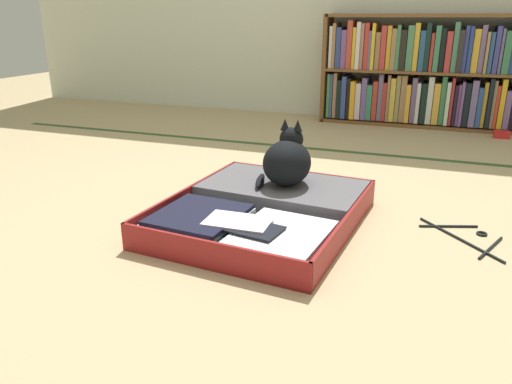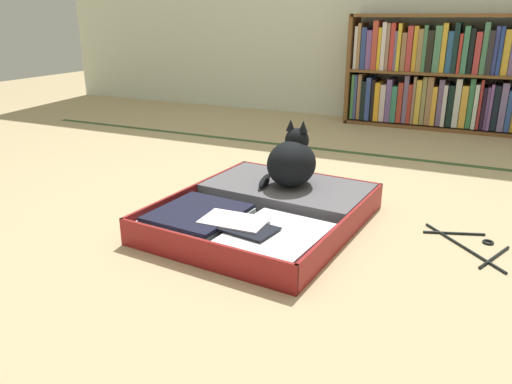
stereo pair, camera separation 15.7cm
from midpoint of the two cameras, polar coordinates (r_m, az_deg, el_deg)
name	(u,v)px [view 1 (the left image)]	position (r m, az deg, el deg)	size (l,w,h in m)	color
ground_plane	(271,229)	(1.95, -0.60, -4.37)	(10.00, 10.00, 0.00)	tan
tatami_border	(336,151)	(3.12, 7.82, 4.76)	(4.80, 0.05, 0.00)	#35512A
bookshelf	(431,75)	(3.94, 18.50, 12.74)	(1.61, 0.26, 0.81)	brown
open_suitcase	(266,209)	(2.02, -1.05, -2.02)	(0.78, 0.92, 0.11)	maroon
black_cat	(287,161)	(2.11, 1.55, 3.56)	(0.25, 0.25, 0.28)	black
clothes_hanger	(467,237)	(2.01, 21.17, -4.91)	(0.30, 0.31, 0.01)	black
small_red_pouch	(502,134)	(3.78, 25.51, 6.02)	(0.10, 0.07, 0.05)	red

